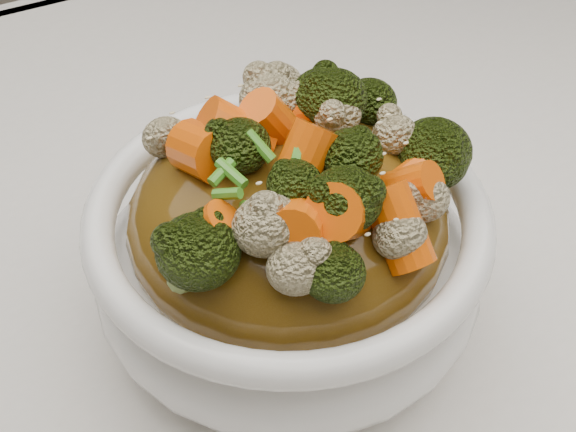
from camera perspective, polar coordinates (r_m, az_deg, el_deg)
tablecloth at (r=0.49m, az=5.24°, el=-5.10°), size 1.20×0.80×0.04m
bowl at (r=0.43m, az=0.00°, el=-2.99°), size 0.25×0.25×0.08m
sauce_base at (r=0.41m, az=0.00°, el=-0.29°), size 0.20×0.20×0.09m
carrots at (r=0.37m, az=0.00°, el=6.35°), size 0.20×0.20×0.05m
broccoli at (r=0.37m, az=0.00°, el=6.23°), size 0.20×0.20×0.04m
cauliflower at (r=0.37m, az=0.00°, el=5.99°), size 0.20×0.20×0.03m
scallions at (r=0.37m, az=0.00°, el=6.46°), size 0.15×0.15×0.02m
sesame_seeds at (r=0.37m, az=0.00°, el=6.46°), size 0.18×0.18×0.01m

